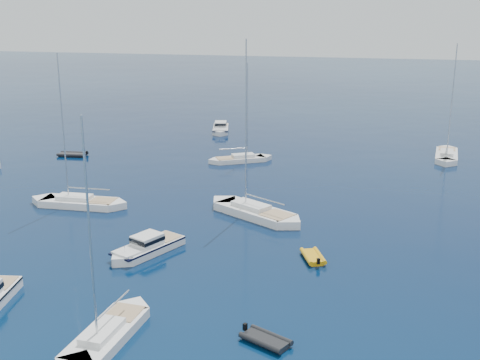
{
  "coord_description": "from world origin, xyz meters",
  "views": [
    {
      "loc": [
        13.87,
        -34.66,
        19.89
      ],
      "look_at": [
        0.34,
        24.88,
        2.2
      ],
      "focal_mm": 46.11,
      "sensor_mm": 36.0,
      "label": 1
    }
  ],
  "objects": [
    {
      "name": "sailboat_centre",
      "position": [
        -3.17,
        40.66,
        0.0
      ],
      "size": [
        8.92,
        6.41,
        13.13
      ],
      "primitive_type": null,
      "rotation": [
        0.0,
        0.0,
        5.22
      ],
      "color": "silver",
      "rests_on": "ground"
    },
    {
      "name": "motor_cruiser_horizon",
      "position": [
        -10.45,
        58.5,
        0.0
      ],
      "size": [
        4.09,
        8.22,
        2.07
      ],
      "primitive_type": null,
      "rotation": [
        0.0,
        0.0,
        3.36
      ],
      "color": "silver",
      "rests_on": "ground"
    },
    {
      "name": "ground",
      "position": [
        0.0,
        0.0,
        0.0
      ],
      "size": [
        400.0,
        400.0,
        0.0
      ],
      "primitive_type": "plane",
      "color": "#072747",
      "rests_on": "ground"
    },
    {
      "name": "tender_grey_far",
      "position": [
        -25.84,
        38.65,
        0.0
      ],
      "size": [
        4.22,
        2.57,
        0.95
      ],
      "primitive_type": null,
      "rotation": [
        0.0,
        0.0,
        1.67
      ],
      "color": "black",
      "rests_on": "ground"
    },
    {
      "name": "motor_cruiser_left",
      "position": [
        -4.05,
        9.44,
        0.0
      ],
      "size": [
        5.4,
        7.97,
        2.02
      ],
      "primitive_type": null,
      "rotation": [
        0.0,
        0.0,
        2.7
      ],
      "color": "silver",
      "rests_on": "ground"
    },
    {
      "name": "sailboat_fore",
      "position": [
        -1.5,
        -3.91,
        0.0
      ],
      "size": [
        3.31,
        10.12,
        14.64
      ],
      "primitive_type": null,
      "rotation": [
        0.0,
        0.0,
        3.07
      ],
      "color": "silver",
      "rests_on": "ground"
    },
    {
      "name": "sailboat_mid_l",
      "position": [
        -15.18,
        19.48,
        0.0
      ],
      "size": [
        10.84,
        3.08,
        15.83
      ],
      "primitive_type": null,
      "rotation": [
        0.0,
        0.0,
        1.6
      ],
      "color": "white",
      "rests_on": "ground"
    },
    {
      "name": "sailboat_sails_r",
      "position": [
        23.01,
        48.5,
        0.0
      ],
      "size": [
        3.79,
        10.79,
        15.54
      ],
      "primitive_type": null,
      "rotation": [
        0.0,
        0.0,
        3.04
      ],
      "color": "silver",
      "rests_on": "ground"
    },
    {
      "name": "sailboat_mid_r",
      "position": [
        2.79,
        20.47,
        0.0
      ],
      "size": [
        11.67,
        8.72,
        17.33
      ],
      "primitive_type": null,
      "rotation": [
        0.0,
        0.0,
        1.03
      ],
      "color": "silver",
      "rests_on": "ground"
    },
    {
      "name": "tender_grey_near",
      "position": [
        8.06,
        -2.04,
        0.0
      ],
      "size": [
        3.7,
        3.08,
        0.95
      ],
      "primitive_type": null,
      "rotation": [
        0.0,
        0.0,
        4.24
      ],
      "color": "black",
      "rests_on": "ground"
    },
    {
      "name": "tender_yellow",
      "position": [
        9.46,
        11.23,
        0.0
      ],
      "size": [
        2.78,
        3.54,
        0.95
      ],
      "primitive_type": null,
      "rotation": [
        0.0,
        0.0,
        0.37
      ],
      "color": "#D4960C",
      "rests_on": "ground"
    }
  ]
}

